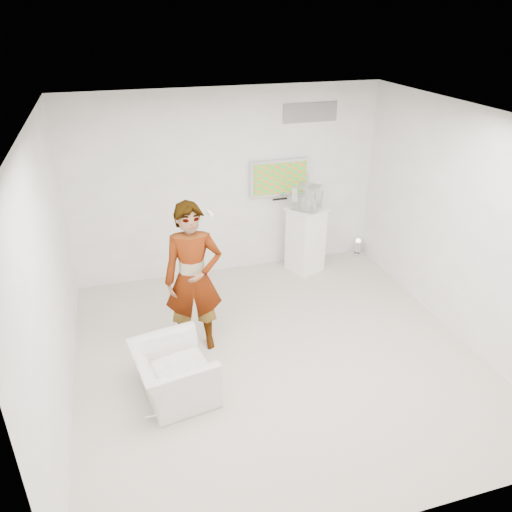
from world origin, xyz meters
name	(u,v)px	position (x,y,z in m)	size (l,w,h in m)	color
room	(279,250)	(0.00, 0.00, 1.50)	(5.01, 5.01, 3.00)	#B9B3AA
tv	(279,178)	(0.85, 2.45, 1.55)	(1.00, 0.08, 0.60)	#BCBBC0
logo_decal	(310,113)	(1.35, 2.49, 2.55)	(0.90, 0.02, 0.30)	slate
person	(193,279)	(-0.94, 0.50, 1.00)	(0.73, 0.48, 2.00)	silver
armchair	(174,373)	(-1.36, -0.37, 0.31)	(0.95, 0.83, 0.62)	silver
pedestal	(305,240)	(1.21, 2.10, 0.55)	(0.54, 0.54, 1.10)	white
floor_uplight	(358,247)	(2.33, 2.33, 0.15)	(0.20, 0.20, 0.30)	white
vitrine	(307,198)	(1.21, 2.10, 1.29)	(0.38, 0.38, 0.38)	white
console	(307,202)	(1.21, 2.10, 1.21)	(0.05, 0.15, 0.21)	white
wii_remote	(210,213)	(-0.67, 0.62, 1.80)	(0.03, 0.13, 0.03)	white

